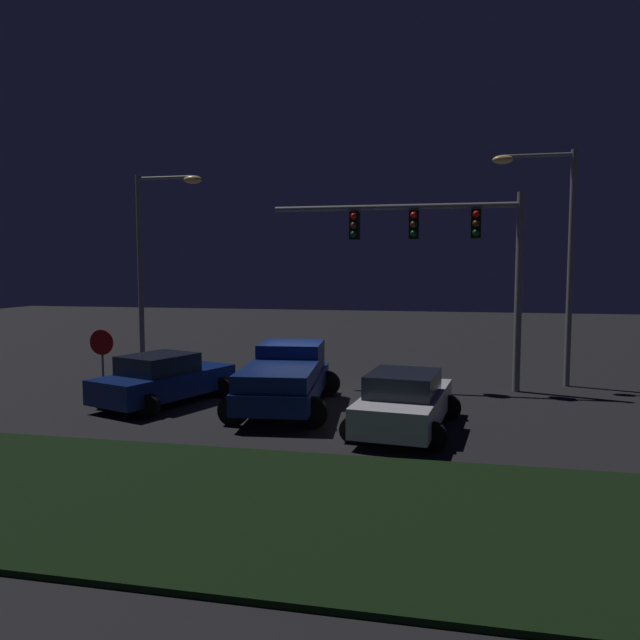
{
  "coord_description": "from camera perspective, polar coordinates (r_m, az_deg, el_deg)",
  "views": [
    {
      "loc": [
        4.39,
        -17.91,
        4.03
      ],
      "look_at": [
        0.37,
        1.26,
        2.37
      ],
      "focal_mm": 33.9,
      "sensor_mm": 36.0,
      "label": 1
    }
  ],
  "objects": [
    {
      "name": "grass_median",
      "position": [
        11.18,
        -12.64,
        -16.15
      ],
      "size": [
        27.77,
        5.77,
        0.1
      ],
      "primitive_type": "cube",
      "color": "black",
      "rests_on": "ground_plane"
    },
    {
      "name": "stop_sign",
      "position": [
        19.18,
        -19.88,
        -2.85
      ],
      "size": [
        0.76,
        0.08,
        2.23
      ],
      "color": "slate",
      "rests_on": "ground_plane"
    },
    {
      "name": "street_lamp_left",
      "position": [
        23.7,
        -15.46,
        6.55
      ],
      "size": [
        2.64,
        0.44,
        7.55
      ],
      "color": "slate",
      "rests_on": "ground_plane"
    },
    {
      "name": "car_sedan_far",
      "position": [
        15.3,
        7.98,
        -7.63
      ],
      "size": [
        2.82,
        4.58,
        1.51
      ],
      "rotation": [
        0.0,
        0.0,
        1.45
      ],
      "color": "silver",
      "rests_on": "ground_plane"
    },
    {
      "name": "street_lamp_right",
      "position": [
        22.18,
        21.22,
        7.2
      ],
      "size": [
        2.74,
        0.44,
        8.01
      ],
      "color": "slate",
      "rests_on": "ground_plane"
    },
    {
      "name": "pickup_truck",
      "position": [
        17.54,
        -3.22,
        -5.12
      ],
      "size": [
        3.24,
        5.57,
        1.8
      ],
      "rotation": [
        0.0,
        0.0,
        1.67
      ],
      "color": "navy",
      "rests_on": "ground_plane"
    },
    {
      "name": "car_sedan",
      "position": [
        18.73,
        -14.57,
        -5.43
      ],
      "size": [
        3.39,
        4.75,
        1.51
      ],
      "rotation": [
        0.0,
        0.0,
        1.22
      ],
      "color": "navy",
      "rests_on": "ground_plane"
    },
    {
      "name": "ground_plane",
      "position": [
        18.87,
        -1.9,
        -7.49
      ],
      "size": [
        80.0,
        80.0,
        0.0
      ],
      "primitive_type": "plane",
      "color": "black"
    },
    {
      "name": "traffic_signal_gantry",
      "position": [
        20.55,
        11.52,
        7.17
      ],
      "size": [
        8.32,
        0.56,
        6.5
      ],
      "color": "slate",
      "rests_on": "ground_plane"
    }
  ]
}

